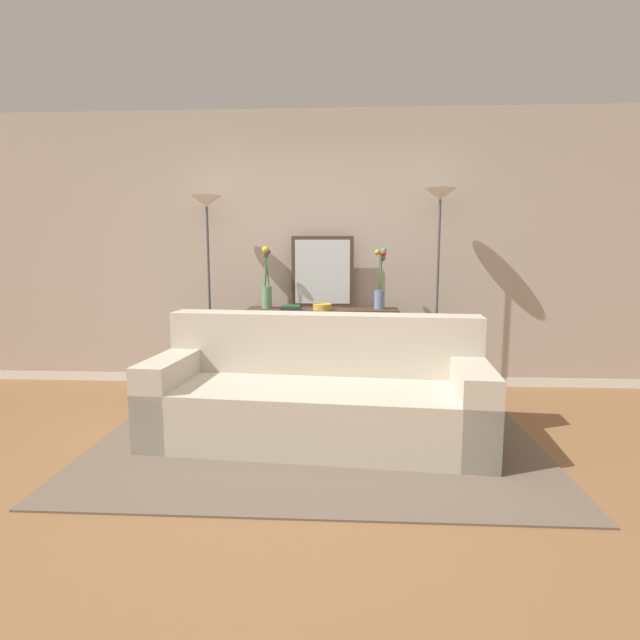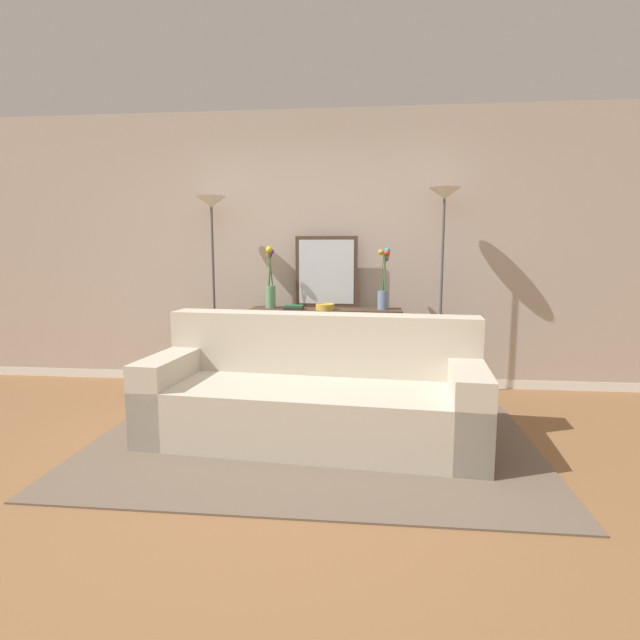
% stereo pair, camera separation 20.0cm
% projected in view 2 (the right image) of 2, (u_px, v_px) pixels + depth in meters
% --- Properties ---
extents(ground_plane, '(16.00, 16.00, 0.02)m').
position_uv_depth(ground_plane, '(281.00, 481.00, 3.00)').
color(ground_plane, brown).
extents(back_wall, '(12.00, 0.15, 2.70)m').
position_uv_depth(back_wall, '(320.00, 251.00, 5.02)').
color(back_wall, white).
rests_on(back_wall, ground).
extents(area_rug, '(3.11, 2.00, 0.01)m').
position_uv_depth(area_rug, '(311.00, 444.00, 3.53)').
color(area_rug, brown).
rests_on(area_rug, ground).
extents(couch, '(2.45, 1.13, 0.88)m').
position_uv_depth(couch, '(315.00, 396.00, 3.65)').
color(couch, '#BCB29E').
rests_on(couch, ground).
extents(console_table, '(1.44, 0.34, 0.81)m').
position_uv_depth(console_table, '(326.00, 334.00, 4.80)').
color(console_table, '#473323').
rests_on(console_table, ground).
extents(floor_lamp_left, '(0.28, 0.28, 1.86)m').
position_uv_depth(floor_lamp_left, '(212.00, 239.00, 4.74)').
color(floor_lamp_left, '#4C4C51').
rests_on(floor_lamp_left, ground).
extents(floor_lamp_right, '(0.28, 0.28, 1.91)m').
position_uv_depth(floor_lamp_right, '(443.00, 234.00, 4.51)').
color(floor_lamp_right, '#4C4C51').
rests_on(floor_lamp_right, ground).
extents(wall_mirror, '(0.60, 0.02, 0.69)m').
position_uv_depth(wall_mirror, '(326.00, 272.00, 4.85)').
color(wall_mirror, '#473323').
rests_on(wall_mirror, console_table).
extents(vase_tall_flowers, '(0.10, 0.12, 0.59)m').
position_uv_depth(vase_tall_flowers, '(270.00, 285.00, 4.80)').
color(vase_tall_flowers, '#669E6B').
rests_on(vase_tall_flowers, console_table).
extents(vase_short_flowers, '(0.11, 0.10, 0.58)m').
position_uv_depth(vase_short_flowers, '(384.00, 286.00, 4.70)').
color(vase_short_flowers, '#6B84AD').
rests_on(vase_short_flowers, console_table).
extents(fruit_bowl, '(0.18, 0.18, 0.06)m').
position_uv_depth(fruit_bowl, '(325.00, 307.00, 4.66)').
color(fruit_bowl, gold).
rests_on(fruit_bowl, console_table).
extents(book_stack, '(0.18, 0.12, 0.04)m').
position_uv_depth(book_stack, '(294.00, 307.00, 4.71)').
color(book_stack, '#2D2D33').
rests_on(book_stack, console_table).
extents(book_row_under_console, '(0.38, 0.18, 0.13)m').
position_uv_depth(book_row_under_console, '(285.00, 384.00, 4.91)').
color(book_row_under_console, '#2D2D33').
rests_on(book_row_under_console, ground).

